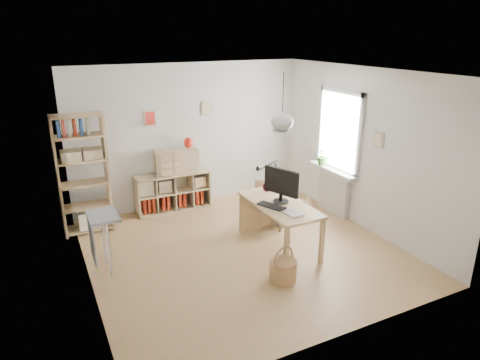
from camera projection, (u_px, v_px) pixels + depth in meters
name	position (u px, v px, depth m)	size (l,w,h in m)	color
ground	(243.00, 250.00, 6.65)	(4.50, 4.50, 0.00)	tan
room_shell	(282.00, 122.00, 6.09)	(4.50, 4.50, 4.50)	white
window_unit	(340.00, 131.00, 7.58)	(0.07, 1.16, 1.46)	white
radiator	(334.00, 192.00, 7.94)	(0.10, 0.80, 0.80)	silver
windowsill	(333.00, 170.00, 7.78)	(0.22, 1.20, 0.06)	white
desk	(279.00, 209.00, 6.53)	(0.70, 1.50, 0.75)	tan
cube_shelf	(172.00, 194.00, 8.12)	(1.40, 0.38, 0.72)	#CCB186
tall_bookshelf	(82.00, 170.00, 6.97)	(0.80, 0.38, 2.00)	tan
side_table	(99.00, 228.00, 5.87)	(0.40, 0.55, 0.85)	gray
chair	(268.00, 202.00, 7.29)	(0.51, 0.51, 0.83)	gray
wicker_basket	(283.00, 270.00, 5.79)	(0.37, 0.37, 0.52)	olive
storage_chest	(285.00, 207.00, 7.70)	(0.73, 0.80, 0.68)	beige
monitor	(281.00, 184.00, 6.45)	(0.27, 0.59, 0.53)	black
keyboard	(271.00, 206.00, 6.37)	(0.16, 0.43, 0.02)	black
task_lamp	(266.00, 173.00, 6.87)	(0.44, 0.16, 0.47)	black
yarn_ball	(267.00, 187.00, 6.96)	(0.15, 0.15, 0.15)	#440910
paper_tray	(293.00, 213.00, 6.10)	(0.21, 0.26, 0.03)	white
drawer_chest	(176.00, 161.00, 7.92)	(0.79, 0.36, 0.45)	#CCB186
red_vase	(188.00, 143.00, 7.91)	(0.17, 0.17, 0.20)	#A61A0D
potted_plant	(323.00, 156.00, 7.95)	(0.32, 0.28, 0.35)	#3A6D29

